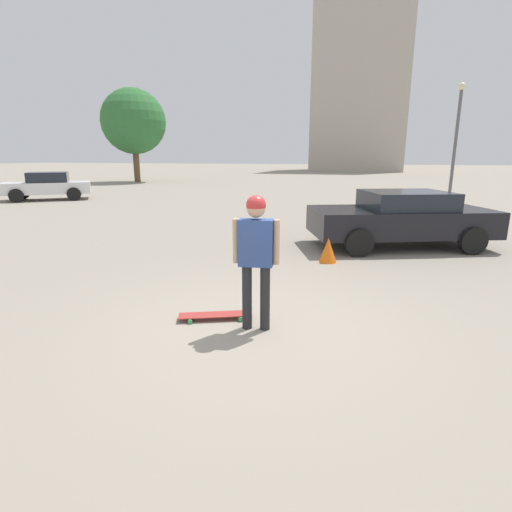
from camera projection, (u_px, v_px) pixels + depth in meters
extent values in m
plane|color=gray|center=(256.00, 328.00, 5.19)|extent=(220.00, 220.00, 0.00)
cylinder|color=#262628|center=(247.00, 297.00, 5.11)|extent=(0.13, 0.13, 0.85)
cylinder|color=#262628|center=(265.00, 298.00, 5.07)|extent=(0.13, 0.13, 0.85)
cube|color=#334C8C|center=(256.00, 243.00, 4.91)|extent=(0.26, 0.45, 0.58)
cylinder|color=tan|center=(236.00, 241.00, 4.95)|extent=(0.08, 0.08, 0.55)
cylinder|color=tan|center=(276.00, 242.00, 4.87)|extent=(0.08, 0.08, 0.55)
sphere|color=tan|center=(256.00, 208.00, 4.81)|extent=(0.23, 0.23, 0.23)
sphere|color=red|center=(256.00, 205.00, 4.80)|extent=(0.24, 0.24, 0.24)
cube|color=#A5332D|center=(215.00, 315.00, 5.47)|extent=(0.59, 1.00, 0.01)
cylinder|color=green|center=(190.00, 322.00, 5.32)|extent=(0.05, 0.07, 0.06)
cylinder|color=green|center=(191.00, 315.00, 5.56)|extent=(0.05, 0.07, 0.06)
cylinder|color=green|center=(241.00, 320.00, 5.39)|extent=(0.05, 0.07, 0.06)
cylinder|color=green|center=(239.00, 313.00, 5.63)|extent=(0.05, 0.07, 0.06)
cube|color=black|center=(400.00, 221.00, 9.78)|extent=(3.31, 4.66, 0.62)
cube|color=#1E232D|center=(406.00, 200.00, 9.66)|extent=(2.28, 2.40, 0.42)
cylinder|color=black|center=(359.00, 243.00, 8.83)|extent=(0.41, 0.66, 0.63)
cylinder|color=black|center=(336.00, 228.00, 10.67)|extent=(0.41, 0.66, 0.63)
cylinder|color=black|center=(473.00, 241.00, 9.04)|extent=(0.41, 0.66, 0.63)
cylinder|color=black|center=(431.00, 227.00, 10.87)|extent=(0.41, 0.66, 0.63)
cube|color=silver|center=(47.00, 188.00, 20.32)|extent=(3.91, 4.33, 0.57)
cube|color=#1E232D|center=(48.00, 177.00, 20.22)|extent=(2.40, 2.44, 0.50)
cylinder|color=black|center=(16.00, 196.00, 19.14)|extent=(0.56, 0.65, 0.66)
cylinder|color=black|center=(23.00, 193.00, 20.75)|extent=(0.56, 0.65, 0.66)
cylinder|color=black|center=(74.00, 194.00, 20.02)|extent=(0.56, 0.65, 0.66)
cylinder|color=black|center=(76.00, 191.00, 21.64)|extent=(0.56, 0.65, 0.66)
cube|color=#B2A899|center=(361.00, 94.00, 60.05)|extent=(13.11, 13.19, 22.42)
cylinder|color=brown|center=(136.00, 163.00, 34.28)|extent=(0.51, 0.51, 3.14)
sphere|color=#2D6B33|center=(133.00, 121.00, 33.44)|extent=(5.35, 5.35, 5.35)
cone|color=orange|center=(328.00, 250.00, 8.38)|extent=(0.37, 0.37, 0.52)
cylinder|color=#59595E|center=(454.00, 153.00, 15.66)|extent=(0.12, 0.12, 4.62)
sphere|color=beige|center=(462.00, 86.00, 15.06)|extent=(0.28, 0.28, 0.28)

